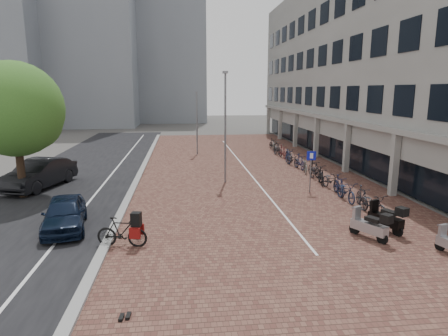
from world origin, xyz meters
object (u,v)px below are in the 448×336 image
Objects in this scene: car_dark at (40,174)px; parking_sign at (311,165)px; hero_bike at (122,231)px; scooter_mid at (386,217)px; scooter_front at (369,225)px; car_navy at (65,213)px.

parking_sign reaches higher than car_dark.
parking_sign is (9.12, 6.46, 0.96)m from hero_bike.
scooter_mid is at bearing -11.81° from car_dark.
scooter_mid is (16.11, -8.81, -0.24)m from car_dark.
car_dark reaches higher than scooter_mid.
hero_bike is 1.13× the size of scooter_front.
scooter_front is 6.81m from parking_sign.
scooter_mid is (10.18, 0.40, 0.02)m from hero_bike.
car_navy is at bearing -47.82° from car_dark.
scooter_mid is 6.22m from parking_sign.
car_navy is at bearing 150.82° from scooter_mid.
car_dark is at bearing 119.60° from scooter_front.
car_navy is 2.26× the size of scooter_mid.
car_dark is at bearing 44.35° from hero_bike.
hero_bike is (5.93, -9.22, -0.25)m from car_dark.
car_dark is at bearing 104.60° from car_navy.
car_navy is at bearing 62.33° from hero_bike.
hero_bike is at bearing -49.98° from car_navy.
hero_bike is 0.83× the size of parking_sign.
car_navy is 12.85m from scooter_mid.
hero_bike is (2.56, -2.09, -0.09)m from car_navy.
scooter_mid is at bearing -76.11° from hero_bike.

